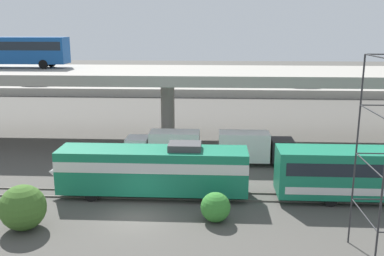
# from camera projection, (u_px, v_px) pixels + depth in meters

# --- Properties ---
(ground_plane) EXTENTS (260.00, 260.00, 0.00)m
(ground_plane) POSITION_uv_depth(u_px,v_px,m) (136.00, 218.00, 29.15)
(ground_plane) COLOR #4C4944
(rail_strip_near) EXTENTS (110.00, 0.12, 0.12)m
(rail_strip_near) POSITION_uv_depth(u_px,v_px,m) (144.00, 198.00, 32.30)
(rail_strip_near) COLOR #59544C
(rail_strip_near) RESTS_ON ground_plane
(rail_strip_far) EXTENTS (110.00, 0.12, 0.12)m
(rail_strip_far) POSITION_uv_depth(u_px,v_px,m) (147.00, 191.00, 33.73)
(rail_strip_far) COLOR #59544C
(rail_strip_far) RESTS_ON ground_plane
(train_locomotive) EXTENTS (15.05, 3.04, 4.18)m
(train_locomotive) POSITION_uv_depth(u_px,v_px,m) (144.00, 168.00, 32.53)
(train_locomotive) COLOR #197A56
(train_locomotive) RESTS_ON ground_plane
(highway_overpass) EXTENTS (96.00, 11.67, 7.91)m
(highway_overpass) POSITION_uv_depth(u_px,v_px,m) (167.00, 76.00, 46.89)
(highway_overpass) COLOR #9E998E
(highway_overpass) RESTS_ON ground_plane
(transit_bus_on_overpass) EXTENTS (12.00, 2.68, 3.40)m
(transit_bus_on_overpass) POSITION_uv_depth(u_px,v_px,m) (14.00, 49.00, 48.56)
(transit_bus_on_overpass) COLOR #14478C
(transit_bus_on_overpass) RESTS_ON highway_overpass
(service_truck_west) EXTENTS (6.80, 2.46, 3.04)m
(service_truck_west) POSITION_uv_depth(u_px,v_px,m) (253.00, 147.00, 40.03)
(service_truck_west) COLOR black
(service_truck_west) RESTS_ON ground_plane
(service_truck_east) EXTENTS (6.80, 2.46, 3.04)m
(service_truck_east) POSITION_uv_depth(u_px,v_px,m) (165.00, 146.00, 40.46)
(service_truck_east) COLOR silver
(service_truck_east) RESTS_ON ground_plane
(pier_parking_lot) EXTENTS (73.20, 10.96, 1.45)m
(pier_parking_lot) POSITION_uv_depth(u_px,v_px,m) (188.00, 89.00, 82.39)
(pier_parking_lot) COLOR #9E998E
(pier_parking_lot) RESTS_ON ground_plane
(parked_car_0) EXTENTS (4.58, 2.00, 1.50)m
(parked_car_0) POSITION_uv_depth(u_px,v_px,m) (243.00, 82.00, 81.50)
(parked_car_0) COLOR #0C4C26
(parked_car_0) RESTS_ON pier_parking_lot
(parked_car_1) EXTENTS (4.62, 1.83, 1.50)m
(parked_car_1) POSITION_uv_depth(u_px,v_px,m) (35.00, 82.00, 81.13)
(parked_car_1) COLOR #B7B7BC
(parked_car_1) RESTS_ON pier_parking_lot
(parked_car_2) EXTENTS (4.27, 1.84, 1.50)m
(parked_car_2) POSITION_uv_depth(u_px,v_px,m) (46.00, 79.00, 85.51)
(parked_car_2) COLOR maroon
(parked_car_2) RESTS_ON pier_parking_lot
(parked_car_3) EXTENTS (4.54, 1.98, 1.50)m
(parked_car_3) POSITION_uv_depth(u_px,v_px,m) (305.00, 83.00, 78.95)
(parked_car_3) COLOR silver
(parked_car_3) RESTS_ON pier_parking_lot
(parked_car_4) EXTENTS (4.47, 1.82, 1.50)m
(parked_car_4) POSITION_uv_depth(u_px,v_px,m) (178.00, 82.00, 81.26)
(parked_car_4) COLOR maroon
(parked_car_4) RESTS_ON pier_parking_lot
(parked_car_5) EXTENTS (4.18, 1.93, 1.50)m
(parked_car_5) POSITION_uv_depth(u_px,v_px,m) (292.00, 81.00, 82.84)
(parked_car_5) COLOR #B7B7BC
(parked_car_5) RESTS_ON pier_parking_lot
(parked_car_6) EXTENTS (4.54, 1.89, 1.50)m
(parked_car_6) POSITION_uv_depth(u_px,v_px,m) (92.00, 80.00, 84.12)
(parked_car_6) COLOR maroon
(parked_car_6) RESTS_ON pier_parking_lot
(parked_car_7) EXTENTS (4.12, 1.83, 1.50)m
(parked_car_7) POSITION_uv_depth(u_px,v_px,m) (338.00, 82.00, 81.41)
(parked_car_7) COLOR maroon
(parked_car_7) RESTS_ON pier_parking_lot
(harbor_water) EXTENTS (140.00, 36.00, 0.01)m
(harbor_water) POSITION_uv_depth(u_px,v_px,m) (194.00, 78.00, 104.90)
(harbor_water) COLOR #385B7A
(harbor_water) RESTS_ON ground_plane
(shrub_left) EXTENTS (2.91, 2.91, 2.91)m
(shrub_left) POSITION_uv_depth(u_px,v_px,m) (23.00, 208.00, 27.31)
(shrub_left) COLOR #3E6827
(shrub_left) RESTS_ON ground_plane
(shrub_right) EXTENTS (1.98, 1.98, 1.98)m
(shrub_right) POSITION_uv_depth(u_px,v_px,m) (215.00, 207.00, 28.50)
(shrub_right) COLOR #34812F
(shrub_right) RESTS_ON ground_plane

